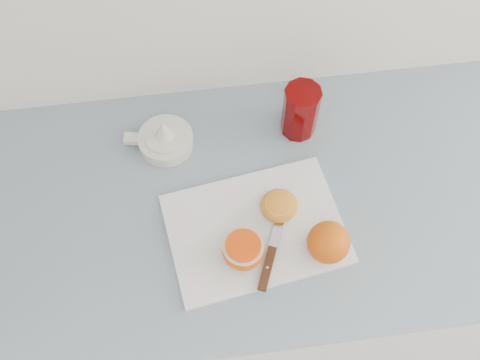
{
  "coord_description": "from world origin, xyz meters",
  "views": [
    {
      "loc": [
        -0.02,
        1.19,
        1.91
      ],
      "look_at": [
        0.05,
        1.71,
        0.96
      ],
      "focal_mm": 40.0,
      "sensor_mm": 36.0,
      "label": 1
    }
  ],
  "objects_px": {
    "half_orange": "(243,250)",
    "red_tumbler": "(300,112)",
    "cutting_board": "(255,229)",
    "counter": "(267,264)",
    "citrus_juicer": "(165,139)"
  },
  "relations": [
    {
      "from": "red_tumbler",
      "to": "citrus_juicer",
      "type": "bearing_deg",
      "value": -179.21
    },
    {
      "from": "citrus_juicer",
      "to": "red_tumbler",
      "type": "relative_size",
      "value": 1.18
    },
    {
      "from": "counter",
      "to": "red_tumbler",
      "type": "distance_m",
      "value": 0.54
    },
    {
      "from": "counter",
      "to": "cutting_board",
      "type": "relative_size",
      "value": 6.83
    },
    {
      "from": "half_orange",
      "to": "red_tumbler",
      "type": "relative_size",
      "value": 0.63
    },
    {
      "from": "counter",
      "to": "cutting_board",
      "type": "xyz_separation_m",
      "value": [
        -0.06,
        -0.08,
        0.45
      ]
    },
    {
      "from": "half_orange",
      "to": "red_tumbler",
      "type": "bearing_deg",
      "value": 60.5
    },
    {
      "from": "cutting_board",
      "to": "half_orange",
      "type": "height_order",
      "value": "half_orange"
    },
    {
      "from": "cutting_board",
      "to": "half_orange",
      "type": "xyz_separation_m",
      "value": [
        -0.03,
        -0.05,
        0.03
      ]
    },
    {
      "from": "half_orange",
      "to": "cutting_board",
      "type": "bearing_deg",
      "value": 58.67
    },
    {
      "from": "counter",
      "to": "citrus_juicer",
      "type": "xyz_separation_m",
      "value": [
        -0.23,
        0.16,
        0.47
      ]
    },
    {
      "from": "citrus_juicer",
      "to": "counter",
      "type": "bearing_deg",
      "value": -34.53
    },
    {
      "from": "cutting_board",
      "to": "red_tumbler",
      "type": "distance_m",
      "value": 0.28
    },
    {
      "from": "cutting_board",
      "to": "citrus_juicer",
      "type": "height_order",
      "value": "citrus_juicer"
    },
    {
      "from": "half_orange",
      "to": "red_tumbler",
      "type": "distance_m",
      "value": 0.34
    }
  ]
}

